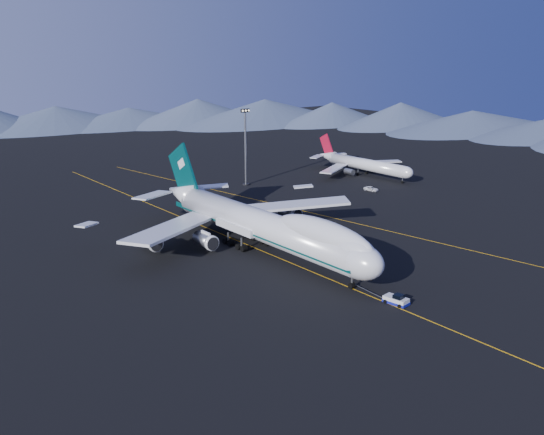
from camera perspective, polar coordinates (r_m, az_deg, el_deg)
ground at (r=128.34m, az=-0.93°, el=-3.17°), size 500.00×500.00×0.00m
taxiway_line_main at (r=128.34m, az=-0.93°, el=-3.17°), size 0.25×220.00×0.01m
taxiway_line_side at (r=154.30m, az=5.73°, el=-0.03°), size 28.08×198.09×0.01m
mountain_ridge at (r=228.31m, az=23.20°, el=5.39°), size 374.91×567.11×12.00m
boeing_747 at (r=126.64m, az=-0.95°, el=-0.67°), size 59.62×72.43×19.37m
pushback_tug at (r=104.30m, az=11.59°, el=-7.67°), size 2.91×4.51×1.85m
second_jet at (r=208.61m, az=8.60°, el=4.98°), size 38.05×42.99×12.23m
service_van at (r=185.45m, az=9.32°, el=2.68°), size 2.40×4.80×1.31m
floodlight_mast at (r=189.57m, az=-2.51°, el=6.66°), size 2.94×2.20×23.79m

